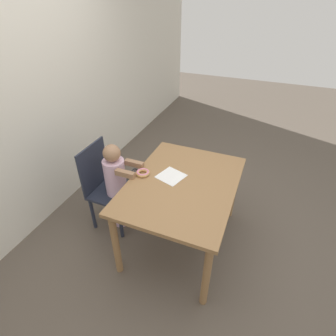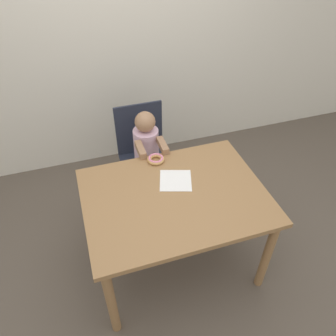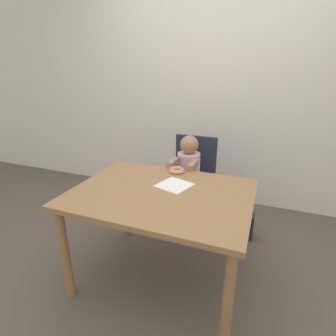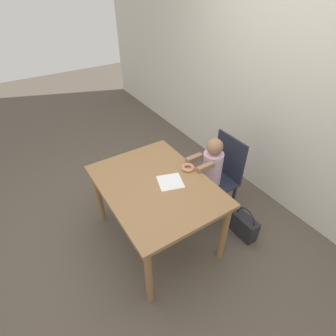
{
  "view_description": "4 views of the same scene",
  "coord_description": "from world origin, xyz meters",
  "px_view_note": "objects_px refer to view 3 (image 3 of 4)",
  "views": [
    {
      "loc": [
        -1.69,
        -0.55,
        2.11
      ],
      "look_at": [
        -0.0,
        0.13,
        0.85
      ],
      "focal_mm": 28.0,
      "sensor_mm": 36.0,
      "label": 1
    },
    {
      "loc": [
        -0.51,
        -1.42,
        2.25
      ],
      "look_at": [
        -0.0,
        0.13,
        0.85
      ],
      "focal_mm": 35.0,
      "sensor_mm": 36.0,
      "label": 2
    },
    {
      "loc": [
        0.62,
        -1.47,
        1.49
      ],
      "look_at": [
        -0.0,
        0.13,
        0.85
      ],
      "focal_mm": 28.0,
      "sensor_mm": 36.0,
      "label": 3
    },
    {
      "loc": [
        1.53,
        -0.85,
        2.25
      ],
      "look_at": [
        -0.0,
        0.13,
        0.85
      ],
      "focal_mm": 28.0,
      "sensor_mm": 36.0,
      "label": 4
    }
  ],
  "objects_px": {
    "child_figure": "(188,184)",
    "handbag": "(237,222)",
    "donut": "(177,170)",
    "chair": "(192,183)"
  },
  "relations": [
    {
      "from": "child_figure",
      "to": "handbag",
      "type": "bearing_deg",
      "value": 11.37
    },
    {
      "from": "chair",
      "to": "handbag",
      "type": "height_order",
      "value": "chair"
    },
    {
      "from": "chair",
      "to": "donut",
      "type": "relative_size",
      "value": 7.24
    },
    {
      "from": "donut",
      "to": "handbag",
      "type": "distance_m",
      "value": 0.87
    },
    {
      "from": "donut",
      "to": "child_figure",
      "type": "bearing_deg",
      "value": 88.77
    },
    {
      "from": "donut",
      "to": "handbag",
      "type": "bearing_deg",
      "value": 39.93
    },
    {
      "from": "donut",
      "to": "handbag",
      "type": "relative_size",
      "value": 0.34
    },
    {
      "from": "child_figure",
      "to": "handbag",
      "type": "relative_size",
      "value": 2.63
    },
    {
      "from": "donut",
      "to": "chair",
      "type": "bearing_deg",
      "value": 89.12
    },
    {
      "from": "child_figure",
      "to": "handbag",
      "type": "distance_m",
      "value": 0.6
    }
  ]
}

